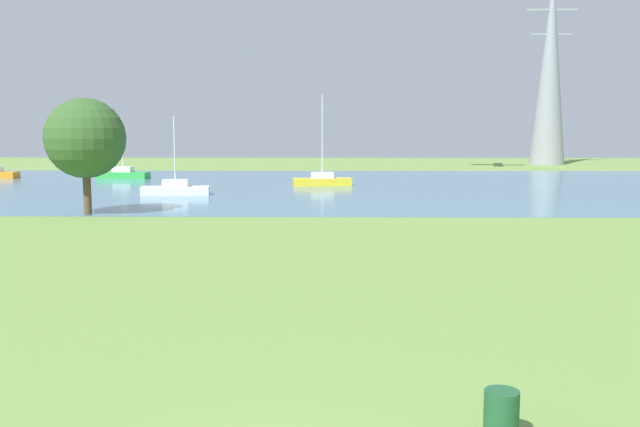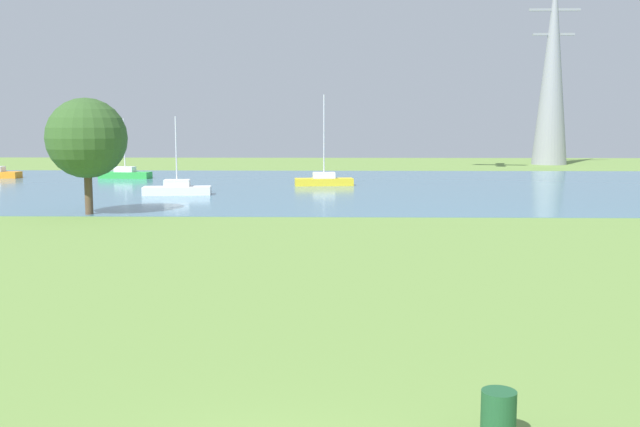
{
  "view_description": "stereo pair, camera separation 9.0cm",
  "coord_description": "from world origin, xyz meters",
  "px_view_note": "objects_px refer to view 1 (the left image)",
  "views": [
    {
      "loc": [
        0.88,
        -8.76,
        4.98
      ],
      "look_at": [
        0.41,
        14.96,
        2.06
      ],
      "focal_mm": 40.25,
      "sensor_mm": 36.0,
      "label": 1
    },
    {
      "loc": [
        0.97,
        -8.75,
        4.98
      ],
      "look_at": [
        0.41,
        14.96,
        2.06
      ],
      "focal_mm": 40.25,
      "sensor_mm": 36.0,
      "label": 2
    }
  ],
  "objects_px": {
    "litter_bin": "(501,415)",
    "sailboat_green": "(123,174)",
    "electricity_pylon": "(550,69)",
    "tree_east_far": "(85,138)",
    "sailboat_yellow": "(322,180)",
    "sailboat_white": "(176,189)"
  },
  "relations": [
    {
      "from": "litter_bin",
      "to": "sailboat_yellow",
      "type": "bearing_deg",
      "value": 94.33
    },
    {
      "from": "sailboat_green",
      "to": "litter_bin",
      "type": "bearing_deg",
      "value": -68.07
    },
    {
      "from": "litter_bin",
      "to": "electricity_pylon",
      "type": "bearing_deg",
      "value": 73.24
    },
    {
      "from": "sailboat_green",
      "to": "sailboat_yellow",
      "type": "relative_size",
      "value": 0.75
    },
    {
      "from": "sailboat_green",
      "to": "electricity_pylon",
      "type": "relative_size",
      "value": 0.23
    },
    {
      "from": "sailboat_green",
      "to": "electricity_pylon",
      "type": "height_order",
      "value": "electricity_pylon"
    },
    {
      "from": "litter_bin",
      "to": "sailboat_green",
      "type": "distance_m",
      "value": 60.4
    },
    {
      "from": "litter_bin",
      "to": "electricity_pylon",
      "type": "relative_size",
      "value": 0.03
    },
    {
      "from": "sailboat_green",
      "to": "sailboat_yellow",
      "type": "height_order",
      "value": "sailboat_yellow"
    },
    {
      "from": "sailboat_green",
      "to": "sailboat_white",
      "type": "distance_m",
      "value": 18.13
    },
    {
      "from": "sailboat_white",
      "to": "electricity_pylon",
      "type": "distance_m",
      "value": 58.01
    },
    {
      "from": "sailboat_green",
      "to": "electricity_pylon",
      "type": "xyz_separation_m",
      "value": [
        47.15,
        25.63,
        11.65
      ]
    },
    {
      "from": "litter_bin",
      "to": "sailboat_green",
      "type": "relative_size",
      "value": 0.14
    },
    {
      "from": "litter_bin",
      "to": "electricity_pylon",
      "type": "height_order",
      "value": "electricity_pylon"
    },
    {
      "from": "litter_bin",
      "to": "tree_east_far",
      "type": "relative_size",
      "value": 0.12
    },
    {
      "from": "sailboat_yellow",
      "to": "electricity_pylon",
      "type": "xyz_separation_m",
      "value": [
        28.26,
        33.38,
        11.63
      ]
    },
    {
      "from": "sailboat_yellow",
      "to": "tree_east_far",
      "type": "relative_size",
      "value": 1.15
    },
    {
      "from": "sailboat_green",
      "to": "tree_east_far",
      "type": "xyz_separation_m",
      "value": [
        6.04,
        -27.33,
        3.81
      ]
    },
    {
      "from": "sailboat_green",
      "to": "sailboat_yellow",
      "type": "bearing_deg",
      "value": -22.32
    },
    {
      "from": "litter_bin",
      "to": "sailboat_green",
      "type": "height_order",
      "value": "sailboat_green"
    },
    {
      "from": "sailboat_green",
      "to": "tree_east_far",
      "type": "height_order",
      "value": "tree_east_far"
    },
    {
      "from": "tree_east_far",
      "to": "litter_bin",
      "type": "bearing_deg",
      "value": -60.08
    }
  ]
}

